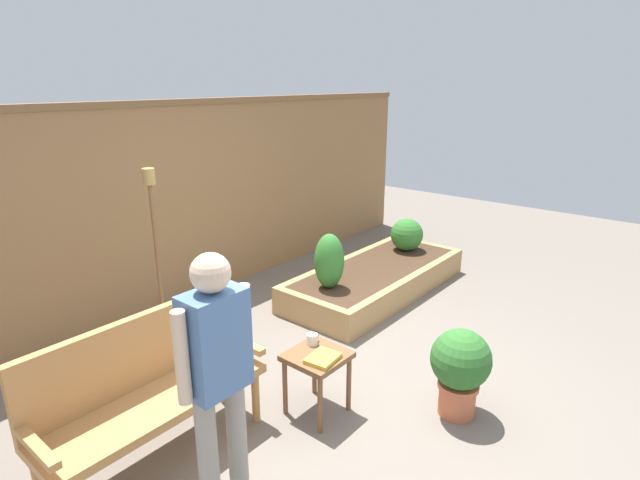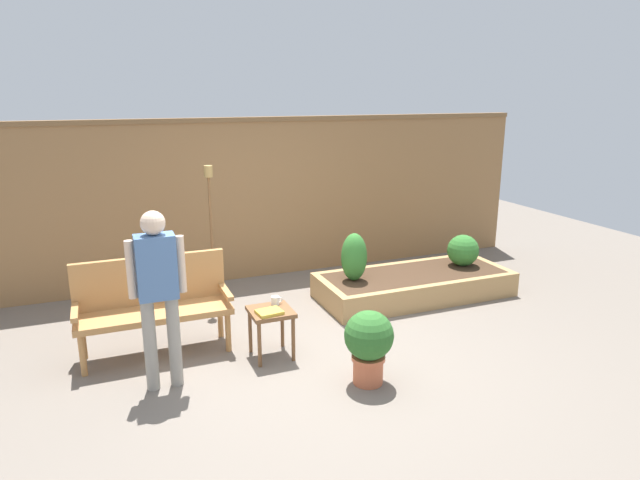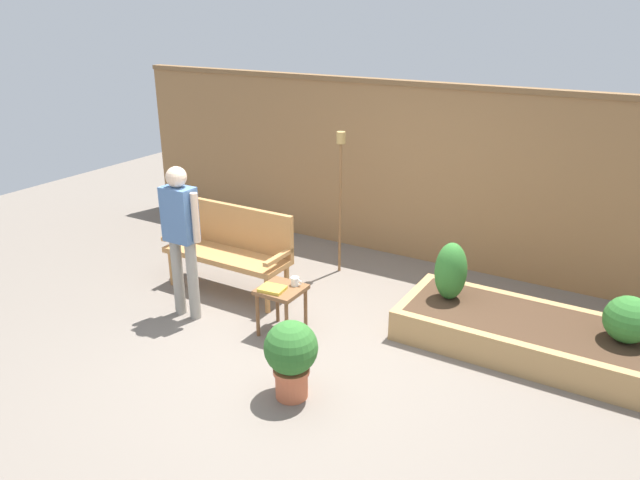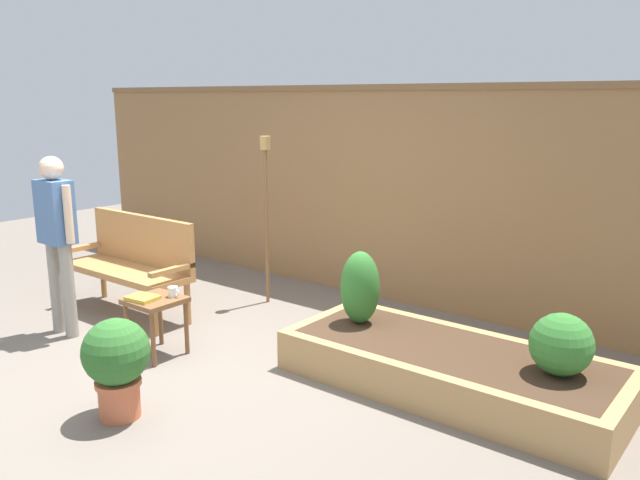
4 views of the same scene
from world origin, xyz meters
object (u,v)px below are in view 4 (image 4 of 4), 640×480
book_on_table (143,298)px  shrub_near_bench (360,288)px  garden_bench (133,257)px  tiki_torch (266,190)px  side_table (156,308)px  cup_on_table (173,292)px  person_by_bench (57,230)px  shrub_far_corner (561,344)px  potted_boxwood (117,360)px

book_on_table → shrub_near_bench: (1.36, 1.03, 0.09)m
garden_bench → tiki_torch: size_ratio=0.86×
side_table → shrub_near_bench: (1.32, 0.95, 0.19)m
garden_bench → cup_on_table: size_ratio=12.63×
cup_on_table → person_by_bench: 1.23m
cup_on_table → book_on_table: size_ratio=0.50×
garden_bench → shrub_far_corner: (3.89, 0.40, -0.04)m
book_on_table → potted_boxwood: size_ratio=0.34×
tiki_torch → book_on_table: bearing=-83.4°
book_on_table → shrub_near_bench: shrub_near_bench is taller
cup_on_table → side_table: bearing=-126.6°
shrub_far_corner → person_by_bench: person_by_bench is taller
shrub_near_bench → shrub_far_corner: (1.55, 0.00, -0.09)m
cup_on_table → shrub_far_corner: 2.91m
side_table → shrub_near_bench: size_ratio=0.83×
tiki_torch → person_by_bench: 1.94m
book_on_table → person_by_bench: 1.08m
potted_boxwood → shrub_far_corner: (2.24, 1.75, 0.11)m
potted_boxwood → book_on_table: bearing=133.3°
garden_bench → potted_boxwood: 2.14m
cup_on_table → person_by_bench: bearing=-164.3°
cup_on_table → potted_boxwood: bearing=-59.0°
book_on_table → tiki_torch: bearing=89.8°
shrub_near_bench → tiki_torch: tiki_torch is taller
shrub_near_bench → shrub_far_corner: bearing=0.0°
side_table → shrub_far_corner: size_ratio=1.19×
shrub_far_corner → tiki_torch: 3.23m
garden_bench → shrub_far_corner: garden_bench is taller
book_on_table → shrub_far_corner: 3.09m
potted_boxwood → shrub_far_corner: shrub_far_corner is taller
book_on_table → person_by_bench: (-0.99, -0.11, 0.44)m
shrub_near_bench → tiki_torch: (-1.55, 0.62, 0.56)m
tiki_torch → garden_bench: bearing=-127.8°
side_table → cup_on_table: (0.08, 0.11, 0.12)m
shrub_far_corner → garden_bench: bearing=-174.1°
book_on_table → potted_boxwood: potted_boxwood is taller
cup_on_table → potted_boxwood: (0.55, -0.92, -0.13)m
book_on_table → potted_boxwood: (0.67, -0.71, -0.10)m
shrub_far_corner → tiki_torch: bearing=168.8°
side_table → shrub_near_bench: bearing=35.6°
garden_bench → person_by_bench: 0.84m
cup_on_table → person_by_bench: size_ratio=0.07×
book_on_table → tiki_torch: 1.78m
shrub_near_bench → person_by_bench: size_ratio=0.37×
cup_on_table → book_on_table: (-0.12, -0.20, -0.03)m
potted_boxwood → shrub_near_bench: bearing=68.6°
cup_on_table → book_on_table: 0.24m
cup_on_table → person_by_bench: (-1.11, -0.31, 0.41)m
garden_bench → book_on_table: size_ratio=6.29×
cup_on_table → person_by_bench: person_by_bench is taller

